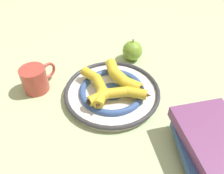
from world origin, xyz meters
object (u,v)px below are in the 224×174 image
Objects in this scene: apple at (132,51)px; book_stack at (214,144)px; banana_a at (120,76)px; decorative_bowl at (112,92)px; banana_c at (97,86)px; coffee_mug at (35,79)px; banana_b at (118,94)px.

book_stack is at bearing 135.59° from apple.
book_stack reaches higher than banana_a.
decorative_bowl is 1.22× the size of book_stack.
decorative_bowl is at bearing -101.39° from banana_c.
coffee_mug is at bearing 51.24° from apple.
banana_b is at bearing 45.99° from book_stack.
banana_b is 1.14× the size of banana_c.
decorative_bowl is 0.22m from apple.
banana_c is 0.36m from book_stack.
decorative_bowl is 2.44× the size of coffee_mug.
apple is (0.32, -0.32, -0.01)m from book_stack.
banana_a is 0.66× the size of book_stack.
banana_b is at bearing -138.26° from banana_c.
apple reaches higher than banana_b.
apple reaches higher than decorative_bowl.
banana_c is (0.08, -0.01, 0.00)m from banana_b.
banana_c is at bearing -93.07° from banana_a.
banana_b is 1.96× the size of apple.
book_stack reaches higher than decorative_bowl.
apple is (0.01, -0.22, 0.02)m from decorative_bowl.
banana_c is at bearing -63.49° from coffee_mug.
decorative_bowl is at bearing -74.93° from banana_b.
banana_b is 1.36× the size of coffee_mug.
coffee_mug is at bearing -122.83° from banana_a.
book_stack is (-0.28, 0.07, 0.00)m from banana_b.
banana_b is 0.68× the size of book_stack.
banana_c is at bearing 82.62° from apple.
book_stack reaches higher than coffee_mug.
book_stack is 1.99× the size of coffee_mug.
banana_c is at bearing -38.32° from banana_b.
banana_b is at bearing -39.46° from banana_a.
decorative_bowl is at bearing -69.08° from banana_a.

